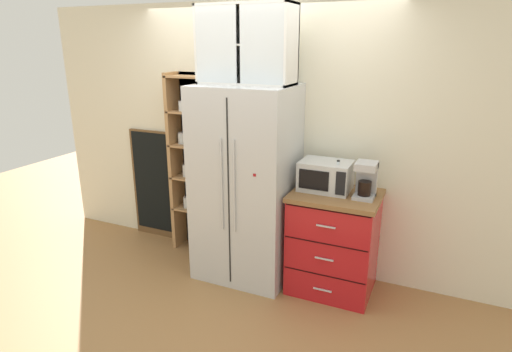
{
  "coord_description": "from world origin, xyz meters",
  "views": [
    {
      "loc": [
        1.62,
        -3.38,
        2.17
      ],
      "look_at": [
        0.1,
        0.0,
        1.0
      ],
      "focal_mm": 29.73,
      "sensor_mm": 36.0,
      "label": 1
    }
  ],
  "objects_px": {
    "microwave": "(326,176)",
    "bottle_clear": "(337,179)",
    "mug_navy": "(338,187)",
    "chalkboard_menu": "(155,184)",
    "coffee_maker": "(366,179)",
    "mug_sage": "(339,186)",
    "refrigerator": "(246,184)"
  },
  "relations": [
    {
      "from": "refrigerator",
      "to": "chalkboard_menu",
      "type": "height_order",
      "value": "refrigerator"
    },
    {
      "from": "coffee_maker",
      "to": "mug_sage",
      "type": "distance_m",
      "value": 0.27
    },
    {
      "from": "coffee_maker",
      "to": "chalkboard_menu",
      "type": "height_order",
      "value": "chalkboard_menu"
    },
    {
      "from": "microwave",
      "to": "chalkboard_menu",
      "type": "distance_m",
      "value": 2.09
    },
    {
      "from": "microwave",
      "to": "chalkboard_menu",
      "type": "xyz_separation_m",
      "value": [
        -2.03,
        0.22,
        -0.43
      ]
    },
    {
      "from": "coffee_maker",
      "to": "chalkboard_menu",
      "type": "relative_size",
      "value": 0.25
    },
    {
      "from": "refrigerator",
      "to": "chalkboard_menu",
      "type": "relative_size",
      "value": 1.46
    },
    {
      "from": "mug_sage",
      "to": "microwave",
      "type": "bearing_deg",
      "value": -166.95
    },
    {
      "from": "chalkboard_menu",
      "to": "mug_sage",
      "type": "bearing_deg",
      "value": -5.26
    },
    {
      "from": "refrigerator",
      "to": "bottle_clear",
      "type": "height_order",
      "value": "refrigerator"
    },
    {
      "from": "microwave",
      "to": "mug_navy",
      "type": "distance_m",
      "value": 0.14
    },
    {
      "from": "coffee_maker",
      "to": "mug_sage",
      "type": "height_order",
      "value": "coffee_maker"
    },
    {
      "from": "mug_sage",
      "to": "chalkboard_menu",
      "type": "distance_m",
      "value": 2.18
    },
    {
      "from": "chalkboard_menu",
      "to": "microwave",
      "type": "bearing_deg",
      "value": -6.32
    },
    {
      "from": "mug_navy",
      "to": "chalkboard_menu",
      "type": "height_order",
      "value": "chalkboard_menu"
    },
    {
      "from": "coffee_maker",
      "to": "bottle_clear",
      "type": "relative_size",
      "value": 1.04
    },
    {
      "from": "bottle_clear",
      "to": "mug_navy",
      "type": "bearing_deg",
      "value": 87.39
    },
    {
      "from": "coffee_maker",
      "to": "mug_sage",
      "type": "relative_size",
      "value": 2.78
    },
    {
      "from": "microwave",
      "to": "mug_navy",
      "type": "xyz_separation_m",
      "value": [
        0.12,
        -0.01,
        -0.08
      ]
    },
    {
      "from": "mug_navy",
      "to": "bottle_clear",
      "type": "relative_size",
      "value": 0.41
    },
    {
      "from": "mug_sage",
      "to": "mug_navy",
      "type": "bearing_deg",
      "value": -90.44
    },
    {
      "from": "refrigerator",
      "to": "bottle_clear",
      "type": "relative_size",
      "value": 6.14
    },
    {
      "from": "bottle_clear",
      "to": "chalkboard_menu",
      "type": "distance_m",
      "value": 2.2
    },
    {
      "from": "coffee_maker",
      "to": "mug_navy",
      "type": "bearing_deg",
      "value": 172.93
    },
    {
      "from": "microwave",
      "to": "chalkboard_menu",
      "type": "relative_size",
      "value": 0.35
    },
    {
      "from": "mug_sage",
      "to": "chalkboard_menu",
      "type": "bearing_deg",
      "value": 174.74
    },
    {
      "from": "mug_navy",
      "to": "microwave",
      "type": "bearing_deg",
      "value": 173.88
    },
    {
      "from": "refrigerator",
      "to": "mug_sage",
      "type": "distance_m",
      "value": 0.85
    },
    {
      "from": "microwave",
      "to": "bottle_clear",
      "type": "bearing_deg",
      "value": -22.56
    },
    {
      "from": "bottle_clear",
      "to": "refrigerator",
      "type": "bearing_deg",
      "value": -176.45
    },
    {
      "from": "coffee_maker",
      "to": "chalkboard_menu",
      "type": "distance_m",
      "value": 2.44
    },
    {
      "from": "mug_sage",
      "to": "bottle_clear",
      "type": "bearing_deg",
      "value": -91.47
    }
  ]
}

